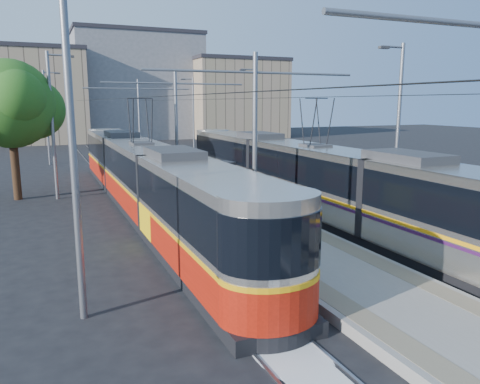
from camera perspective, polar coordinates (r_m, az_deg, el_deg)
name	(u,v)px	position (r m, az deg, el deg)	size (l,w,h in m)	color
ground	(377,299)	(13.69, 16.36, -12.43)	(160.00, 160.00, 0.00)	black
platform	(191,190)	(28.29, -5.94, 0.28)	(4.00, 50.00, 0.30)	gray
tactile_strip_left	(168,189)	(27.88, -8.80, 0.38)	(0.70, 50.00, 0.01)	gray
tactile_strip_right	(214,185)	(28.72, -3.19, 0.80)	(0.70, 50.00, 0.01)	gray
rails	(191,192)	(28.32, -5.94, 0.02)	(8.71, 70.00, 0.03)	gray
tram_left	(143,176)	(23.79, -11.77, 1.91)	(2.43, 29.94, 5.50)	black
tram_right	(314,177)	(22.33, 9.04, 1.82)	(2.43, 29.94, 5.50)	black
catenary	(206,118)	(25.13, -4.18, 9.03)	(9.20, 70.00, 7.00)	slate
street_lamps	(172,120)	(31.69, -8.27, 8.70)	(15.18, 38.22, 8.00)	slate
shelter	(225,184)	(22.49, -1.79, 1.04)	(0.78, 1.10, 2.25)	black
tree	(16,106)	(28.54, -25.61, 9.48)	(5.24, 4.85, 7.61)	#382314
building_left	(21,96)	(69.61, -25.13, 10.59)	(16.32, 12.24, 12.42)	gray
building_centre	(136,86)	(74.98, -12.56, 12.47)	(18.36, 14.28, 15.53)	gray
building_right	(235,98)	(73.24, -0.55, 11.34)	(14.28, 10.20, 11.87)	gray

